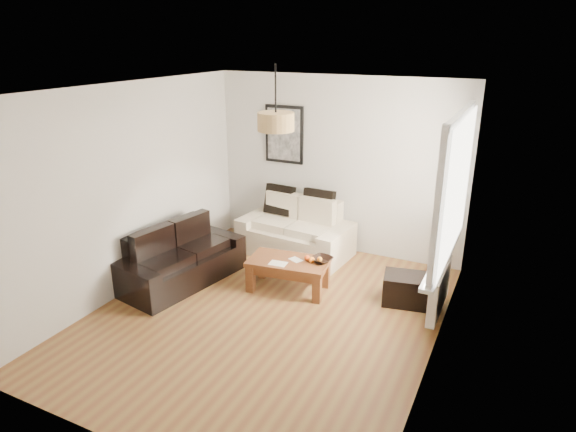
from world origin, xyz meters
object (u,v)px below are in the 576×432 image
at_px(coffee_table, 288,275).
at_px(loveseat_cream, 295,228).
at_px(sofa_leather, 181,256).
at_px(ottoman, 410,290).

bearing_deg(coffee_table, loveseat_cream, 110.80).
xyz_separation_m(sofa_leather, ottoman, (2.88, 0.74, -0.18)).
bearing_deg(loveseat_cream, sofa_leather, -117.96).
bearing_deg(ottoman, sofa_leather, -165.66).
height_order(loveseat_cream, coffee_table, loveseat_cream).
bearing_deg(ottoman, coffee_table, -167.63).
relative_size(sofa_leather, ottoman, 2.64).
distance_m(loveseat_cream, ottoman, 2.06).
bearing_deg(sofa_leather, ottoman, -65.00).
height_order(coffee_table, ottoman, coffee_table).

